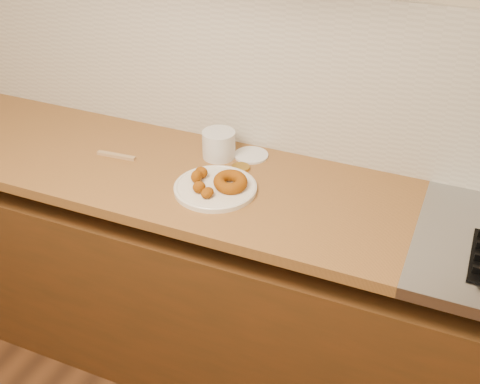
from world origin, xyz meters
name	(u,v)px	position (x,y,z in m)	size (l,w,h in m)	color
wall_back	(303,35)	(0.00, 2.00, 1.35)	(4.00, 0.02, 2.70)	#BCAF92
base_cabinet	(264,303)	(0.00, 1.69, 0.39)	(3.60, 0.60, 0.77)	#532B11
butcher_block	(106,159)	(-0.65, 1.69, 0.88)	(2.30, 0.62, 0.04)	#935E2C
backsplash	(299,77)	(0.00, 1.99, 1.20)	(3.60, 0.02, 0.60)	beige
donut_plate	(215,188)	(-0.16, 1.63, 0.91)	(0.28, 0.28, 0.02)	silver
ring_donut	(230,182)	(-0.12, 1.64, 0.94)	(0.12, 0.12, 0.04)	#7D3D00
fried_dough_chunks	(201,182)	(-0.21, 1.61, 0.94)	(0.12, 0.15, 0.05)	#7D3D00
plastic_tub	(219,144)	(-0.25, 1.85, 0.95)	(0.12, 0.12, 0.10)	silver
tub_lid	(251,155)	(-0.14, 1.90, 0.90)	(0.13, 0.13, 0.01)	silver
brass_jar_lid	(241,168)	(-0.14, 1.79, 0.91)	(0.07, 0.07, 0.01)	#B6862A
wooden_utensil	(116,156)	(-0.60, 1.69, 0.91)	(0.15, 0.02, 0.01)	tan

